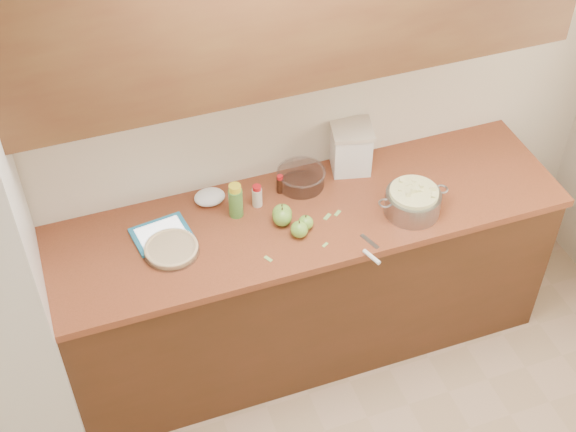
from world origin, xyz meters
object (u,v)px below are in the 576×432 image
object	(u,v)px
flour_canister	(351,147)
tablet	(161,234)
pie	(171,249)
colander	(413,202)

from	to	relation	value
flour_canister	tablet	distance (m)	1.00
pie	colander	xyz separation A→B (m)	(1.11, -0.11, 0.04)
pie	tablet	distance (m)	0.12
pie	tablet	xyz separation A→B (m)	(-0.02, 0.12, -0.01)
colander	tablet	distance (m)	1.15
pie	colander	size ratio (longest dim) A/B	0.71
flour_canister	tablet	bearing A→B (deg)	-170.73
colander	flour_canister	world-z (taller)	flour_canister
pie	colander	distance (m)	1.11
pie	flour_canister	distance (m)	1.00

